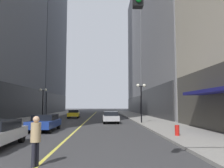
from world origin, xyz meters
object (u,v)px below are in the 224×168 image
Objects in this scene: car_silver at (111,117)px; street_lamp_right_mid at (141,94)px; street_lamp_left_far at (43,97)px; car_yellow at (74,113)px; pedestrian_in_tan_trench at (36,137)px; traffic_light_near_right at (216,44)px; car_blue at (45,122)px; fire_hydrant_right at (177,132)px.

car_silver is 4.45m from street_lamp_right_mid.
street_lamp_right_mid is at bearing -30.75° from street_lamp_left_far.
pedestrian_in_tan_trench is at bearing -85.02° from car_yellow.
car_yellow is at bearing 104.22° from traffic_light_near_right.
street_lamp_left_far is at bearing 105.61° from car_blue.
car_silver is at bearing 156.84° from street_lamp_right_mid.
car_blue is at bearing -74.39° from street_lamp_left_far.
car_yellow is 29.61m from pedestrian_in_tan_trench.
car_blue is 1.02× the size of street_lamp_right_mid.
car_blue is 1.10× the size of car_silver.
pedestrian_in_tan_trench is 0.38× the size of street_lamp_left_far.
traffic_light_near_right is 1.28× the size of street_lamp_left_far.
fire_hydrant_right is at bearing 79.57° from traffic_light_near_right.
car_yellow is 24.86m from fire_hydrant_right.
street_lamp_right_mid is at bearing 69.53° from pedestrian_in_tan_trench.
car_silver is at bearing -33.21° from street_lamp_left_far.
car_yellow is at bearing 117.53° from car_silver.
street_lamp_left_far is 5.54× the size of fire_hydrant_right.
street_lamp_left_far reaches higher than car_silver.
street_lamp_left_far is at bearing 149.25° from street_lamp_right_mid.
pedestrian_in_tan_trench is 25.75m from street_lamp_left_far.
car_yellow is at bearing 94.98° from pedestrian_in_tan_trench.
car_silver is 20.92m from traffic_light_near_right.
traffic_light_near_right is at bearing -93.14° from street_lamp_right_mid.
car_blue is at bearing -124.89° from car_silver.
pedestrian_in_tan_trench reaches higher than car_yellow.
car_yellow is 15.42m from street_lamp_right_mid.
car_yellow is (-5.64, 10.82, -0.00)m from car_silver.
street_lamp_left_far is 14.89m from street_lamp_right_mid.
pedestrian_in_tan_trench is at bearing 160.60° from traffic_light_near_right.
fire_hydrant_right is (6.93, 6.52, -0.59)m from pedestrian_in_tan_trench.
car_silver is 0.73× the size of traffic_light_near_right.
street_lamp_right_mid reaches higher than pedestrian_in_tan_trench.
car_yellow is 5.36× the size of fire_hydrant_right.
car_blue is 11.05m from pedestrian_in_tan_trench.
street_lamp_left_far is at bearing 146.79° from car_silver.
traffic_light_near_right is (5.38, -1.90, 2.76)m from pedestrian_in_tan_trench.
car_blue is at bearing 102.72° from pedestrian_in_tan_trench.
street_lamp_right_mid is 11.10m from fire_hydrant_right.
traffic_light_near_right is at bearing -75.78° from car_yellow.
car_silver is 12.75m from fire_hydrant_right.
street_lamp_right_mid is (9.00, -12.26, 2.54)m from car_yellow.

